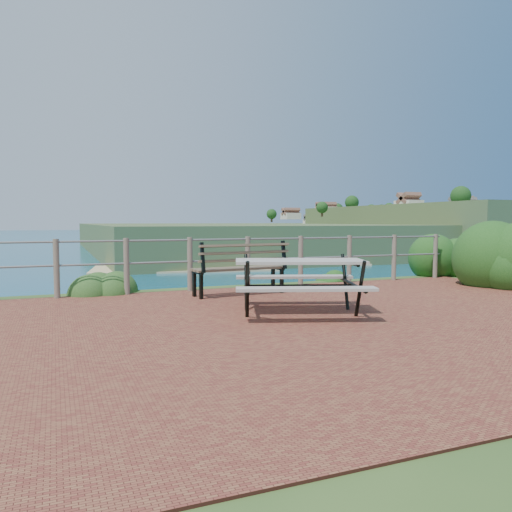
# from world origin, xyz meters

# --- Properties ---
(ground) EXTENTS (10.00, 7.00, 0.12)m
(ground) POSITION_xyz_m (0.00, 0.00, 0.00)
(ground) COLOR brown
(ground) RESTS_ON ground
(ocean) EXTENTS (1200.00, 1200.00, 0.00)m
(ocean) POSITION_xyz_m (0.00, 200.00, 0.00)
(ocean) COLOR #146C7D
(ocean) RESTS_ON ground
(safety_railing) EXTENTS (9.40, 0.10, 1.00)m
(safety_railing) POSITION_xyz_m (0.00, 3.35, 0.57)
(safety_railing) COLOR #6B5B4C
(safety_railing) RESTS_ON ground
(distant_bay) EXTENTS (290.00, 232.36, 24.00)m
(distant_bay) POSITION_xyz_m (173.07, 202.61, -1.52)
(distant_bay) COLOR #3F572B
(distant_bay) RESTS_ON ground
(picnic_table) EXTENTS (1.93, 1.48, 0.76)m
(picnic_table) POSITION_xyz_m (-0.28, 0.58, 0.48)
(picnic_table) COLOR gray
(picnic_table) RESTS_ON ground
(park_bench) EXTENTS (1.72, 0.59, 0.95)m
(park_bench) POSITION_xyz_m (-0.46, 2.58, 0.63)
(park_bench) COLOR brown
(park_bench) RESTS_ON ground
(shrub_right_edge) EXTENTS (1.22, 1.22, 1.74)m
(shrub_right_edge) POSITION_xyz_m (5.24, 3.63, 0.00)
(shrub_right_edge) COLOR #174515
(shrub_right_edge) RESTS_ON ground
(shrub_lip_west) EXTENTS (0.86, 0.86, 0.63)m
(shrub_lip_west) POSITION_xyz_m (-2.66, 3.80, 0.00)
(shrub_lip_west) COLOR #284F1D
(shrub_lip_west) RESTS_ON ground
(shrub_lip_east) EXTENTS (0.66, 0.66, 0.36)m
(shrub_lip_east) POSITION_xyz_m (2.24, 4.01, 0.00)
(shrub_lip_east) COLOR #174515
(shrub_lip_east) RESTS_ON ground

